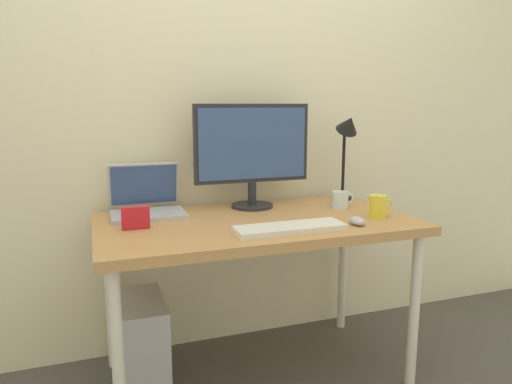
{
  "coord_description": "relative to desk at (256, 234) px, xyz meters",
  "views": [
    {
      "loc": [
        -0.66,
        -1.88,
        1.23
      ],
      "look_at": [
        0.0,
        0.0,
        0.86
      ],
      "focal_mm": 33.33,
      "sensor_mm": 36.0,
      "label": 1
    }
  ],
  "objects": [
    {
      "name": "monitor",
      "position": [
        0.06,
        0.23,
        0.34
      ],
      "size": [
        0.56,
        0.2,
        0.49
      ],
      "color": "#232328",
      "rests_on": "desk"
    },
    {
      "name": "mouse",
      "position": [
        0.36,
        -0.23,
        0.08
      ],
      "size": [
        0.06,
        0.09,
        0.03
      ],
      "primitive_type": "ellipsoid",
      "color": "#B2B2B7",
      "rests_on": "desk"
    },
    {
      "name": "computer_tower",
      "position": [
        -0.49,
        0.05,
        -0.46
      ],
      "size": [
        0.18,
        0.36,
        0.42
      ],
      "primitive_type": "cube",
      "color": "#B2B2B7",
      "rests_on": "ground_plane"
    },
    {
      "name": "keyboard",
      "position": [
        0.06,
        -0.23,
        0.08
      ],
      "size": [
        0.44,
        0.14,
        0.02
      ],
      "primitive_type": "cube",
      "color": "silver",
      "rests_on": "desk"
    },
    {
      "name": "photo_frame",
      "position": [
        -0.5,
        -0.0,
        0.11
      ],
      "size": [
        0.11,
        0.03,
        0.09
      ],
      "primitive_type": "cube",
      "rotation": [
        0.11,
        0.0,
        0.0
      ],
      "color": "red",
      "rests_on": "desk"
    },
    {
      "name": "coffee_mug",
      "position": [
        0.52,
        -0.14,
        0.11
      ],
      "size": [
        0.11,
        0.08,
        0.1
      ],
      "color": "yellow",
      "rests_on": "desk"
    },
    {
      "name": "glass_cup",
      "position": [
        0.45,
        0.08,
        0.1
      ],
      "size": [
        0.11,
        0.08,
        0.08
      ],
      "color": "silver",
      "rests_on": "desk"
    },
    {
      "name": "desk_lamp",
      "position": [
        0.57,
        0.23,
        0.39
      ],
      "size": [
        0.11,
        0.16,
        0.45
      ],
      "color": "black",
      "rests_on": "desk"
    },
    {
      "name": "desk",
      "position": [
        0.0,
        0.0,
        0.0
      ],
      "size": [
        1.34,
        0.73,
        0.74
      ],
      "color": "#B7844C",
      "rests_on": "ground_plane"
    },
    {
      "name": "ground_plane",
      "position": [
        0.0,
        0.0,
        -0.67
      ],
      "size": [
        6.0,
        6.0,
        0.0
      ],
      "primitive_type": "plane",
      "color": "#4C4742"
    },
    {
      "name": "laptop",
      "position": [
        -0.43,
        0.25,
        0.12
      ],
      "size": [
        0.32,
        0.28,
        0.23
      ],
      "color": "#B2B2B7",
      "rests_on": "desk"
    },
    {
      "name": "back_wall",
      "position": [
        0.0,
        0.43,
        0.63
      ],
      "size": [
        4.4,
        0.04,
        2.6
      ],
      "primitive_type": "cube",
      "color": "beige",
      "rests_on": "ground_plane"
    }
  ]
}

